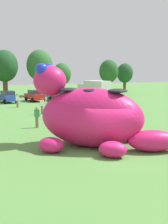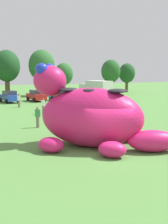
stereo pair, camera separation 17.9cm
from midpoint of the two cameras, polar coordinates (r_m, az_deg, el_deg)
ground_plane at (r=16.16m, az=5.46°, el=-8.18°), size 160.00×160.00×0.00m
giant_inflatable_creature at (r=17.16m, az=1.78°, el=-0.90°), size 9.18×7.30×5.02m
car_blue at (r=42.72m, az=-14.56°, el=2.99°), size 2.41×4.31×1.72m
car_red at (r=43.71m, az=-9.38°, el=3.26°), size 2.30×4.27×1.72m
car_green at (r=44.16m, az=-4.53°, el=3.39°), size 2.27×4.26×1.72m
box_truck at (r=47.56m, az=2.53°, el=4.65°), size 3.40×6.68×2.95m
tree_centre at (r=52.16m, az=-15.07°, el=8.81°), size 4.61×4.61×8.17m
tree_centre_right at (r=53.06m, az=-8.36°, el=9.11°), size 4.71×4.71×8.36m
tree_mid_right at (r=53.15m, az=-3.94°, el=7.51°), size 3.38×3.38×5.99m
tree_right at (r=57.56m, az=5.45°, el=8.04°), size 3.81×3.81×6.76m
tree_far_right at (r=62.34m, az=8.65°, el=7.64°), size 3.47×3.47×6.16m
spectator_mid_field at (r=36.70m, az=-12.70°, el=2.23°), size 0.38×0.26×1.71m
spectator_by_cars at (r=23.30m, az=-9.01°, el=-1.03°), size 0.38×0.26×1.71m
spectator_wandering at (r=30.56m, az=-7.97°, el=1.18°), size 0.38×0.26×1.71m
spectator_far_side at (r=40.68m, az=-6.72°, el=2.94°), size 0.38×0.26×1.71m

